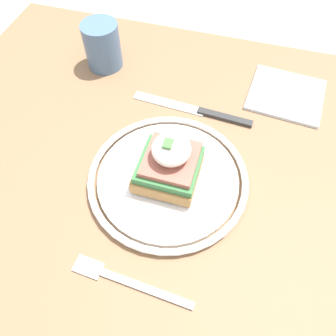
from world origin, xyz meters
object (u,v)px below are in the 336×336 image
Objects in this scene: sandwich at (169,163)px; knife at (201,112)px; plate at (168,178)px; napkin at (286,95)px; cup at (102,45)px; fork at (126,281)px.

knife is at bearing -5.85° from sandwich.
knife is at bearing -6.35° from plate.
napkin is at bearing -59.13° from knife.
sandwich is 0.69× the size of napkin.
knife is (0.15, -0.02, -0.01)m from plate.
cup is 0.66× the size of napkin.
sandwich is 1.04× the size of cup.
plate is at bearing 146.39° from napkin.
sandwich is at bearing -3.81° from fork.
napkin is (0.23, -0.15, -0.04)m from sandwich.
napkin is (0.01, -0.34, -0.04)m from cup.
plate is at bearing -3.30° from fork.
plate is 0.04m from sandwich.
sandwich reaches higher than plate.
cup is (0.07, 0.21, 0.04)m from knife.
fork is at bearing 175.20° from knife.
fork is (-0.16, 0.01, -0.04)m from sandwich.
fork is 0.42m from napkin.
fork is 0.75× the size of knife.
knife reaches higher than fork.
sandwich is at bearing -138.98° from cup.
plate is 0.15m from knife.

